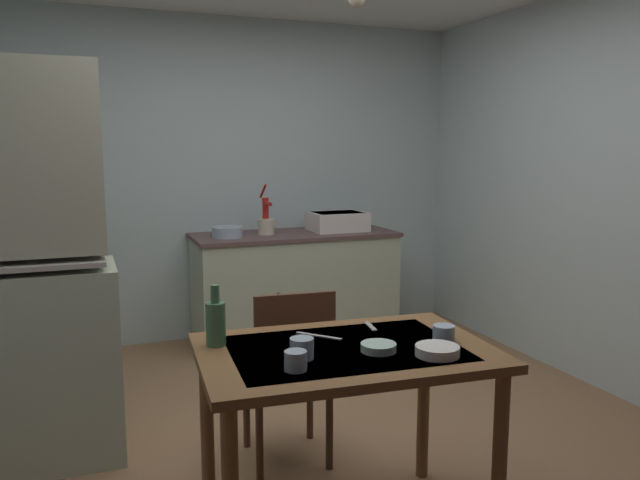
{
  "coord_description": "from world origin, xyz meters",
  "views": [
    {
      "loc": [
        -1.1,
        -2.81,
        1.54
      ],
      "look_at": [
        0.02,
        0.09,
        1.07
      ],
      "focal_mm": 34.9,
      "sensor_mm": 36.0,
      "label": 1
    }
  ],
  "objects_px": {
    "dining_table": "(345,374)",
    "serving_bowl_wide": "(378,347)",
    "teacup_mint": "(302,348)",
    "mixing_bowl_counter": "(227,232)",
    "glass_bottle": "(216,322)",
    "hand_pump": "(266,212)",
    "sink_basin": "(338,221)",
    "chair_far_side": "(289,371)",
    "hutch_cabinet": "(7,283)"
  },
  "relations": [
    {
      "from": "dining_table",
      "to": "serving_bowl_wide",
      "type": "bearing_deg",
      "value": -38.87
    },
    {
      "from": "teacup_mint",
      "to": "mixing_bowl_counter",
      "type": "bearing_deg",
      "value": 83.37
    },
    {
      "from": "glass_bottle",
      "to": "hand_pump",
      "type": "bearing_deg",
      "value": 69.3
    },
    {
      "from": "sink_basin",
      "to": "dining_table",
      "type": "relative_size",
      "value": 0.38
    },
    {
      "from": "dining_table",
      "to": "chair_far_side",
      "type": "bearing_deg",
      "value": 92.64
    },
    {
      "from": "sink_basin",
      "to": "teacup_mint",
      "type": "xyz_separation_m",
      "value": [
        -1.21,
        -2.55,
        -0.13
      ]
    },
    {
      "from": "sink_basin",
      "to": "glass_bottle",
      "type": "bearing_deg",
      "value": -122.75
    },
    {
      "from": "dining_table",
      "to": "teacup_mint",
      "type": "bearing_deg",
      "value": -164.2
    },
    {
      "from": "dining_table",
      "to": "glass_bottle",
      "type": "bearing_deg",
      "value": 155.28
    },
    {
      "from": "hutch_cabinet",
      "to": "teacup_mint",
      "type": "xyz_separation_m",
      "value": [
        1.07,
        -1.15,
        -0.09
      ]
    },
    {
      "from": "sink_basin",
      "to": "glass_bottle",
      "type": "distance_m",
      "value": 2.71
    },
    {
      "from": "chair_far_side",
      "to": "teacup_mint",
      "type": "bearing_deg",
      "value": -104.28
    },
    {
      "from": "teacup_mint",
      "to": "hand_pump",
      "type": "bearing_deg",
      "value": 76.58
    },
    {
      "from": "glass_bottle",
      "to": "sink_basin",
      "type": "bearing_deg",
      "value": 57.25
    },
    {
      "from": "hand_pump",
      "to": "mixing_bowl_counter",
      "type": "relative_size",
      "value": 1.73
    },
    {
      "from": "hand_pump",
      "to": "serving_bowl_wide",
      "type": "distance_m",
      "value": 2.65
    },
    {
      "from": "mixing_bowl_counter",
      "to": "serving_bowl_wide",
      "type": "relative_size",
      "value": 1.67
    },
    {
      "from": "dining_table",
      "to": "teacup_mint",
      "type": "height_order",
      "value": "teacup_mint"
    },
    {
      "from": "hutch_cabinet",
      "to": "sink_basin",
      "type": "distance_m",
      "value": 2.67
    },
    {
      "from": "hutch_cabinet",
      "to": "hand_pump",
      "type": "height_order",
      "value": "hutch_cabinet"
    },
    {
      "from": "teacup_mint",
      "to": "glass_bottle",
      "type": "xyz_separation_m",
      "value": [
        -0.26,
        0.27,
        0.06
      ]
    },
    {
      "from": "hand_pump",
      "to": "glass_bottle",
      "type": "bearing_deg",
      "value": -110.7
    },
    {
      "from": "hand_pump",
      "to": "chair_far_side",
      "type": "xyz_separation_m",
      "value": [
        -0.45,
        -1.93,
        -0.56
      ]
    },
    {
      "from": "serving_bowl_wide",
      "to": "teacup_mint",
      "type": "relative_size",
      "value": 1.54
    },
    {
      "from": "hand_pump",
      "to": "serving_bowl_wide",
      "type": "xyz_separation_m",
      "value": [
        -0.32,
        -2.62,
        -0.25
      ]
    },
    {
      "from": "mixing_bowl_counter",
      "to": "chair_far_side",
      "type": "xyz_separation_m",
      "value": [
        -0.12,
        -1.84,
        -0.43
      ]
    },
    {
      "from": "teacup_mint",
      "to": "glass_bottle",
      "type": "height_order",
      "value": "glass_bottle"
    },
    {
      "from": "hand_pump",
      "to": "hutch_cabinet",
      "type": "bearing_deg",
      "value": -139.47
    },
    {
      "from": "chair_far_side",
      "to": "teacup_mint",
      "type": "distance_m",
      "value": 0.76
    },
    {
      "from": "hand_pump",
      "to": "mixing_bowl_counter",
      "type": "bearing_deg",
      "value": -163.82
    },
    {
      "from": "hand_pump",
      "to": "glass_bottle",
      "type": "height_order",
      "value": "hand_pump"
    },
    {
      "from": "hand_pump",
      "to": "chair_far_side",
      "type": "distance_m",
      "value": 2.06
    },
    {
      "from": "dining_table",
      "to": "glass_bottle",
      "type": "xyz_separation_m",
      "value": [
        -0.46,
        0.21,
        0.2
      ]
    },
    {
      "from": "hutch_cabinet",
      "to": "serving_bowl_wide",
      "type": "xyz_separation_m",
      "value": [
        1.37,
        -1.18,
        -0.12
      ]
    },
    {
      "from": "sink_basin",
      "to": "serving_bowl_wide",
      "type": "bearing_deg",
      "value": -109.46
    },
    {
      "from": "hutch_cabinet",
      "to": "dining_table",
      "type": "distance_m",
      "value": 1.69
    },
    {
      "from": "chair_far_side",
      "to": "glass_bottle",
      "type": "distance_m",
      "value": 0.7
    },
    {
      "from": "sink_basin",
      "to": "glass_bottle",
      "type": "height_order",
      "value": "sink_basin"
    },
    {
      "from": "mixing_bowl_counter",
      "to": "chair_far_side",
      "type": "height_order",
      "value": "mixing_bowl_counter"
    },
    {
      "from": "sink_basin",
      "to": "chair_far_side",
      "type": "height_order",
      "value": "sink_basin"
    },
    {
      "from": "mixing_bowl_counter",
      "to": "serving_bowl_wide",
      "type": "height_order",
      "value": "mixing_bowl_counter"
    },
    {
      "from": "dining_table",
      "to": "serving_bowl_wide",
      "type": "relative_size",
      "value": 8.64
    },
    {
      "from": "mixing_bowl_counter",
      "to": "dining_table",
      "type": "relative_size",
      "value": 0.19
    },
    {
      "from": "hand_pump",
      "to": "serving_bowl_wide",
      "type": "bearing_deg",
      "value": -96.98
    },
    {
      "from": "hutch_cabinet",
      "to": "dining_table",
      "type": "height_order",
      "value": "hutch_cabinet"
    },
    {
      "from": "sink_basin",
      "to": "teacup_mint",
      "type": "relative_size",
      "value": 5.0
    },
    {
      "from": "mixing_bowl_counter",
      "to": "chair_far_side",
      "type": "bearing_deg",
      "value": -93.81
    },
    {
      "from": "dining_table",
      "to": "glass_bottle",
      "type": "relative_size",
      "value": 4.86
    },
    {
      "from": "hutch_cabinet",
      "to": "mixing_bowl_counter",
      "type": "xyz_separation_m",
      "value": [
        1.36,
        1.35,
        0.0
      ]
    },
    {
      "from": "dining_table",
      "to": "chair_far_side",
      "type": "relative_size",
      "value": 1.32
    }
  ]
}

